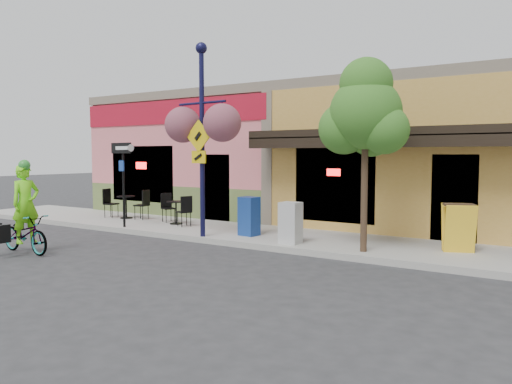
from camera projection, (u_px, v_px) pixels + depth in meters
ground at (228, 251)px, 11.86m from camera, size 90.00×90.00×0.00m
sidewalk at (271, 236)px, 13.53m from camera, size 24.00×3.00×0.15m
curb at (241, 245)px, 12.31m from camera, size 24.00×0.12×0.15m
building at (350, 156)px, 17.98m from camera, size 18.20×8.20×4.50m
bicycle at (25, 234)px, 11.60m from camera, size 1.74×0.66×0.90m
cyclist_rider at (26, 214)px, 11.54m from camera, size 0.46×0.68×1.82m
lamp_post at (202, 140)px, 12.90m from camera, size 1.65×0.76×5.02m
one_way_sign at (124, 185)px, 14.69m from camera, size 0.97×0.33×2.49m
cafe_set_left at (126, 204)px, 16.76m from camera, size 1.77×1.10×0.99m
cafe_set_right at (176, 209)px, 15.37m from camera, size 1.73×1.33×0.93m
newspaper_box_blue at (249, 216)px, 13.21m from camera, size 0.51×0.46×1.03m
newspaper_box_grey at (291, 223)px, 12.02m from camera, size 0.47×0.43×1.00m
street_tree at (365, 154)px, 10.89m from camera, size 2.04×2.04×4.29m
sandwich_board at (460, 229)px, 10.78m from camera, size 0.77×0.68×1.07m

